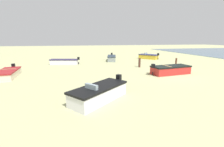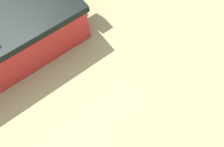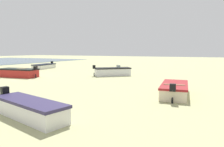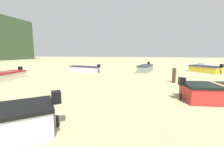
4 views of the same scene
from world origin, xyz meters
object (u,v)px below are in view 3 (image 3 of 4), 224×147
at_px(boat_white_2, 29,109).
at_px(boat_white_3, 44,66).
at_px(boat_cream_0, 174,89).
at_px(boat_red_6, 18,73).
at_px(boat_white_1, 112,72).

xyz_separation_m(boat_white_2, boat_white_3, (-18.52, -17.09, -0.03)).
xyz_separation_m(boat_cream_0, boat_white_3, (-11.30, -21.84, -0.02)).
distance_m(boat_cream_0, boat_red_6, 16.74).
xyz_separation_m(boat_white_3, boat_red_6, (9.20, 5.24, 0.10)).
bearing_deg(boat_white_1, boat_red_6, -97.90).
height_order(boat_cream_0, boat_white_1, boat_white_1).
relative_size(boat_cream_0, boat_white_2, 0.98).
relative_size(boat_white_2, boat_white_3, 0.96).
xyz_separation_m(boat_white_1, boat_white_2, (14.83, 3.32, -0.08)).
bearing_deg(boat_white_3, boat_cream_0, 142.16).
bearing_deg(boat_cream_0, boat_white_3, 145.96).
height_order(boat_white_2, boat_red_6, boat_red_6).
relative_size(boat_cream_0, boat_white_1, 1.09).
distance_m(boat_cream_0, boat_white_3, 24.59).
height_order(boat_cream_0, boat_white_2, boat_white_2).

